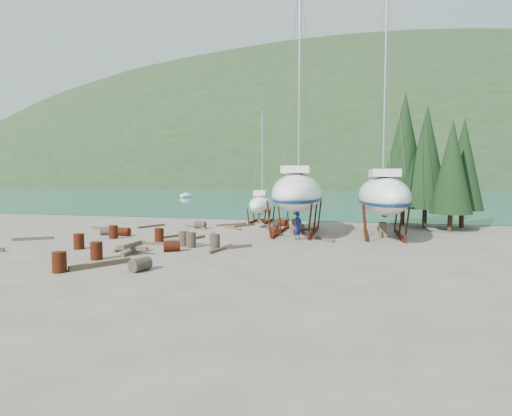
% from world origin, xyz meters
% --- Properties ---
extents(ground, '(600.00, 600.00, 0.00)m').
position_xyz_m(ground, '(0.00, 0.00, 0.00)').
color(ground, '#5F574B').
rests_on(ground, ground).
extents(bay_water, '(700.00, 700.00, 0.00)m').
position_xyz_m(bay_water, '(0.00, 315.00, 0.01)').
color(bay_water, '#196D81').
rests_on(bay_water, ground).
extents(far_hill, '(800.00, 360.00, 110.00)m').
position_xyz_m(far_hill, '(0.00, 320.00, 0.00)').
color(far_hill, '#213219').
rests_on(far_hill, ground).
extents(far_house_left, '(6.60, 5.60, 5.60)m').
position_xyz_m(far_house_left, '(-60.00, 190.00, 2.92)').
color(far_house_left, beige).
rests_on(far_house_left, ground).
extents(far_house_center, '(6.60, 5.60, 5.60)m').
position_xyz_m(far_house_center, '(-20.00, 190.00, 2.92)').
color(far_house_center, beige).
rests_on(far_house_center, ground).
extents(far_house_right, '(6.60, 5.60, 5.60)m').
position_xyz_m(far_house_right, '(30.00, 190.00, 2.92)').
color(far_house_right, beige).
rests_on(far_house_right, ground).
extents(cypress_near_right, '(3.60, 3.60, 10.00)m').
position_xyz_m(cypress_near_right, '(12.50, 12.00, 5.79)').
color(cypress_near_right, black).
rests_on(cypress_near_right, ground).
extents(cypress_mid_right, '(3.06, 3.06, 8.50)m').
position_xyz_m(cypress_mid_right, '(14.00, 10.00, 4.92)').
color(cypress_mid_right, black).
rests_on(cypress_mid_right, ground).
extents(cypress_back_left, '(4.14, 4.14, 11.50)m').
position_xyz_m(cypress_back_left, '(11.00, 14.00, 6.66)').
color(cypress_back_left, black).
rests_on(cypress_back_left, ground).
extents(cypress_far_right, '(3.24, 3.24, 9.00)m').
position_xyz_m(cypress_far_right, '(15.50, 13.00, 5.21)').
color(cypress_far_right, black).
rests_on(cypress_far_right, ground).
extents(moored_boat_left, '(2.00, 5.00, 6.05)m').
position_xyz_m(moored_boat_left, '(-30.00, 60.00, 0.39)').
color(moored_boat_left, white).
rests_on(moored_boat_left, ground).
extents(moored_boat_mid, '(2.00, 5.00, 6.05)m').
position_xyz_m(moored_boat_mid, '(10.00, 80.00, 0.39)').
color(moored_boat_mid, white).
rests_on(moored_boat_mid, ground).
extents(moored_boat_far, '(2.00, 5.00, 6.05)m').
position_xyz_m(moored_boat_far, '(-8.00, 110.00, 0.39)').
color(moored_boat_far, white).
rests_on(moored_boat_far, ground).
extents(large_sailboat_near, '(4.50, 12.22, 18.84)m').
position_xyz_m(large_sailboat_near, '(2.83, 6.15, 3.03)').
color(large_sailboat_near, white).
rests_on(large_sailboat_near, ground).
extents(large_sailboat_far, '(3.83, 11.25, 17.54)m').
position_xyz_m(large_sailboat_far, '(8.84, 6.16, 2.87)').
color(large_sailboat_far, white).
rests_on(large_sailboat_far, ground).
extents(small_sailboat_shore, '(2.49, 6.57, 10.30)m').
position_xyz_m(small_sailboat_shore, '(-1.46, 12.91, 1.70)').
color(small_sailboat_shore, white).
rests_on(small_sailboat_shore, ground).
extents(worker, '(0.70, 0.80, 1.85)m').
position_xyz_m(worker, '(3.36, 2.92, 0.92)').
color(worker, navy).
rests_on(worker, ground).
extents(drum_0, '(0.58, 0.58, 0.88)m').
position_xyz_m(drum_0, '(-8.19, -3.63, 0.44)').
color(drum_0, '#4F150D').
rests_on(drum_0, ground).
extents(drum_1, '(0.82, 1.01, 0.58)m').
position_xyz_m(drum_1, '(-1.95, -7.70, 0.29)').
color(drum_1, '#2D2823').
rests_on(drum_1, ground).
extents(drum_2, '(0.91, 0.63, 0.58)m').
position_xyz_m(drum_2, '(-8.83, 1.84, 0.29)').
color(drum_2, '#4F150D').
rests_on(drum_2, ground).
extents(drum_3, '(0.58, 0.58, 0.88)m').
position_xyz_m(drum_3, '(-5.15, -8.75, 0.44)').
color(drum_3, '#4F150D').
rests_on(drum_3, ground).
extents(drum_4, '(1.04, 0.89, 0.58)m').
position_xyz_m(drum_4, '(0.95, 10.48, 0.29)').
color(drum_4, '#4F150D').
rests_on(drum_4, ground).
extents(drum_5, '(0.58, 0.58, 0.88)m').
position_xyz_m(drum_5, '(-2.25, -1.56, 0.44)').
color(drum_5, '#2D2823').
rests_on(drum_5, ground).
extents(drum_6, '(0.96, 1.05, 0.58)m').
position_xyz_m(drum_6, '(1.50, 4.59, 0.29)').
color(drum_6, '#4F150D').
rests_on(drum_6, ground).
extents(drum_8, '(0.58, 0.58, 0.88)m').
position_xyz_m(drum_8, '(-8.72, 0.48, 0.44)').
color(drum_8, '#4F150D').
rests_on(drum_8, ground).
extents(drum_9, '(0.88, 0.58, 0.58)m').
position_xyz_m(drum_9, '(-5.18, 7.09, 0.29)').
color(drum_9, '#2D2823').
rests_on(drum_9, ground).
extents(drum_10, '(0.58, 0.58, 0.88)m').
position_xyz_m(drum_10, '(-5.32, -6.02, 0.44)').
color(drum_10, '#4F150D').
rests_on(drum_10, ground).
extents(drum_11, '(0.84, 1.02, 0.58)m').
position_xyz_m(drum_11, '(0.89, 6.85, 0.29)').
color(drum_11, '#2D2823').
rests_on(drum_11, ground).
extents(drum_12, '(1.05, 0.93, 0.58)m').
position_xyz_m(drum_12, '(-2.75, -3.03, 0.29)').
color(drum_12, '#4F150D').
rests_on(drum_12, ground).
extents(drum_14, '(0.58, 0.58, 0.88)m').
position_xyz_m(drum_14, '(-5.01, -0.16, 0.44)').
color(drum_14, '#4F150D').
rests_on(drum_14, ground).
extents(drum_15, '(1.03, 0.85, 0.58)m').
position_xyz_m(drum_15, '(-10.14, 1.87, 0.29)').
color(drum_15, '#2D2823').
rests_on(drum_15, ground).
extents(drum_16, '(0.58, 0.58, 0.88)m').
position_xyz_m(drum_16, '(-2.88, -1.18, 0.44)').
color(drum_16, '#2D2823').
rests_on(drum_16, ground).
extents(drum_17, '(0.58, 0.58, 0.88)m').
position_xyz_m(drum_17, '(-0.65, -1.92, 0.44)').
color(drum_17, '#2D2823').
rests_on(drum_17, ground).
extents(timber_0, '(2.11, 2.22, 0.14)m').
position_xyz_m(timber_0, '(-3.45, 9.95, 0.07)').
color(timber_0, brown).
rests_on(timber_0, ground).
extents(timber_1, '(1.37, 1.56, 0.19)m').
position_xyz_m(timber_1, '(5.11, 2.92, 0.10)').
color(timber_1, brown).
rests_on(timber_1, ground).
extents(timber_2, '(2.39, 1.26, 0.19)m').
position_xyz_m(timber_2, '(-12.52, 4.42, 0.09)').
color(timber_2, brown).
rests_on(timber_2, ground).
extents(timber_3, '(0.20, 3.29, 0.15)m').
position_xyz_m(timber_3, '(-5.65, -2.46, 0.07)').
color(timber_3, brown).
rests_on(timber_3, ground).
extents(timber_4, '(0.74, 2.09, 0.17)m').
position_xyz_m(timber_4, '(-3.31, 1.45, 0.09)').
color(timber_4, brown).
rests_on(timber_4, ground).
extents(timber_5, '(0.61, 2.50, 0.16)m').
position_xyz_m(timber_5, '(-0.25, -2.06, 0.08)').
color(timber_5, brown).
rests_on(timber_5, ground).
extents(timber_6, '(1.03, 1.52, 0.19)m').
position_xyz_m(timber_6, '(-0.10, 9.27, 0.10)').
color(timber_6, brown).
rests_on(timber_6, ground).
extents(timber_7, '(1.36, 1.28, 0.17)m').
position_xyz_m(timber_7, '(0.46, -1.10, 0.09)').
color(timber_7, brown).
rests_on(timber_7, ground).
extents(timber_8, '(0.89, 2.09, 0.19)m').
position_xyz_m(timber_8, '(-2.65, 3.33, 0.09)').
color(timber_8, brown).
rests_on(timber_8, ground).
extents(timber_9, '(1.38, 2.15, 0.15)m').
position_xyz_m(timber_9, '(-2.17, 9.47, 0.08)').
color(timber_9, brown).
rests_on(timber_9, ground).
extents(timber_10, '(2.13, 2.33, 0.16)m').
position_xyz_m(timber_10, '(-2.64, 7.65, 0.08)').
color(timber_10, brown).
rests_on(timber_10, ground).
extents(timber_11, '(1.30, 2.61, 0.15)m').
position_xyz_m(timber_11, '(-4.93, 2.44, 0.08)').
color(timber_11, brown).
rests_on(timber_11, ground).
extents(timber_12, '(1.94, 0.31, 0.17)m').
position_xyz_m(timber_12, '(-4.99, -1.25, 0.08)').
color(timber_12, brown).
rests_on(timber_12, ground).
extents(timber_14, '(2.04, 1.55, 0.18)m').
position_xyz_m(timber_14, '(-13.40, -1.38, 0.09)').
color(timber_14, brown).
rests_on(timber_14, ground).
extents(timber_15, '(2.51, 1.71, 0.15)m').
position_xyz_m(timber_15, '(-5.70, 7.39, 0.07)').
color(timber_15, brown).
rests_on(timber_15, ground).
extents(timber_16, '(1.61, 2.54, 0.23)m').
position_xyz_m(timber_16, '(-4.14, -7.35, 0.11)').
color(timber_16, brown).
rests_on(timber_16, ground).
extents(timber_17, '(1.18, 2.63, 0.16)m').
position_xyz_m(timber_17, '(-9.52, 7.06, 0.08)').
color(timber_17, brown).
rests_on(timber_17, ground).
extents(timber_pile_fore, '(1.80, 1.80, 0.60)m').
position_xyz_m(timber_pile_fore, '(-4.45, -4.24, 0.30)').
color(timber_pile_fore, brown).
rests_on(timber_pile_fore, ground).
extents(timber_pile_aft, '(1.80, 1.80, 0.60)m').
position_xyz_m(timber_pile_aft, '(3.17, 6.25, 0.30)').
color(timber_pile_aft, brown).
rests_on(timber_pile_aft, ground).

